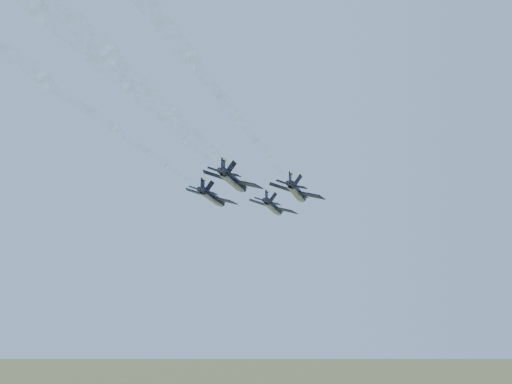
# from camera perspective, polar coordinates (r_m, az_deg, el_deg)

# --- Properties ---
(jet_lead) EXTENTS (11.20, 15.21, 4.45)m
(jet_lead) POSITION_cam_1_polar(r_m,az_deg,el_deg) (128.09, 1.77, -1.53)
(jet_lead) COLOR black
(jet_left) EXTENTS (11.20, 15.21, 4.45)m
(jet_left) POSITION_cam_1_polar(r_m,az_deg,el_deg) (117.26, -4.34, -0.55)
(jet_left) COLOR black
(jet_right) EXTENTS (11.20, 15.21, 4.45)m
(jet_right) POSITION_cam_1_polar(r_m,az_deg,el_deg) (112.05, 4.16, -0.02)
(jet_right) COLOR black
(jet_slot) EXTENTS (11.20, 15.21, 4.45)m
(jet_slot) POSITION_cam_1_polar(r_m,az_deg,el_deg) (102.25, -2.22, 1.10)
(jet_slot) COLOR black
(smoke_trail_lead) EXTENTS (13.64, 83.92, 2.90)m
(smoke_trail_lead) POSITION_cam_1_polar(r_m,az_deg,el_deg) (69.69, -10.83, 7.55)
(smoke_trail_lead) COLOR white
(smoke_trail_right) EXTENTS (13.64, 83.92, 2.90)m
(smoke_trail_right) POSITION_cam_1_polar(r_m,az_deg,el_deg) (53.85, -9.68, 13.48)
(smoke_trail_right) COLOR white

